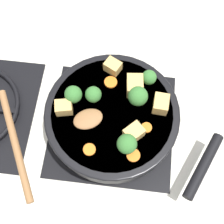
% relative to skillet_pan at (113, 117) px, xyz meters
% --- Properties ---
extents(ground_plane, '(2.40, 2.40, 0.00)m').
position_rel_skillet_pan_xyz_m(ground_plane, '(0.00, 0.00, -0.06)').
color(ground_plane, silver).
extents(front_burner_grate, '(0.31, 0.31, 0.03)m').
position_rel_skillet_pan_xyz_m(front_burner_grate, '(0.00, 0.00, -0.05)').
color(front_burner_grate, black).
rests_on(front_burner_grate, ground_plane).
extents(skillet_pan, '(0.34, 0.42, 0.06)m').
position_rel_skillet_pan_xyz_m(skillet_pan, '(0.00, 0.00, 0.00)').
color(skillet_pan, black).
rests_on(skillet_pan, front_burner_grate).
extents(wooden_spoon, '(0.25, 0.26, 0.02)m').
position_rel_skillet_pan_xyz_m(wooden_spoon, '(-0.07, 0.14, 0.03)').
color(wooden_spoon, olive).
rests_on(wooden_spoon, skillet_pan).
extents(tofu_cube_center_large, '(0.04, 0.04, 0.03)m').
position_rel_skillet_pan_xyz_m(tofu_cube_center_large, '(-0.01, 0.11, 0.04)').
color(tofu_cube_center_large, tan).
rests_on(tofu_cube_center_large, skillet_pan).
extents(tofu_cube_near_handle, '(0.04, 0.05, 0.03)m').
position_rel_skillet_pan_xyz_m(tofu_cube_near_handle, '(0.11, 0.01, 0.04)').
color(tofu_cube_near_handle, tan).
rests_on(tofu_cube_near_handle, skillet_pan).
extents(tofu_cube_east_chunk, '(0.05, 0.04, 0.04)m').
position_rel_skillet_pan_xyz_m(tofu_cube_east_chunk, '(0.07, -0.04, 0.05)').
color(tofu_cube_east_chunk, tan).
rests_on(tofu_cube_east_chunk, skillet_pan).
extents(tofu_cube_west_chunk, '(0.05, 0.05, 0.03)m').
position_rel_skillet_pan_xyz_m(tofu_cube_west_chunk, '(-0.05, -0.05, 0.04)').
color(tofu_cube_west_chunk, tan).
rests_on(tofu_cube_west_chunk, skillet_pan).
extents(tofu_cube_back_piece, '(0.04, 0.04, 0.03)m').
position_rel_skillet_pan_xyz_m(tofu_cube_back_piece, '(0.03, -0.11, 0.04)').
color(tofu_cube_back_piece, tan).
rests_on(tofu_cube_back_piece, skillet_pan).
extents(broccoli_floret_near_spoon, '(0.03, 0.03, 0.04)m').
position_rel_skillet_pan_xyz_m(broccoli_floret_near_spoon, '(0.09, -0.07, 0.05)').
color(broccoli_floret_near_spoon, '#709956').
rests_on(broccoli_floret_near_spoon, skillet_pan).
extents(broccoli_floret_center_top, '(0.04, 0.04, 0.04)m').
position_rel_skillet_pan_xyz_m(broccoli_floret_center_top, '(0.03, 0.05, 0.05)').
color(broccoli_floret_center_top, '#709956').
rests_on(broccoli_floret_center_top, skillet_pan).
extents(broccoli_floret_east_rim, '(0.05, 0.05, 0.05)m').
position_rel_skillet_pan_xyz_m(broccoli_floret_east_rim, '(0.03, -0.05, 0.06)').
color(broccoli_floret_east_rim, '#709956').
rests_on(broccoli_floret_east_rim, skillet_pan).
extents(broccoli_floret_west_rim, '(0.04, 0.04, 0.05)m').
position_rel_skillet_pan_xyz_m(broccoli_floret_west_rim, '(0.02, 0.09, 0.05)').
color(broccoli_floret_west_rim, '#709956').
rests_on(broccoli_floret_west_rim, skillet_pan).
extents(broccoli_floret_north_edge, '(0.04, 0.04, 0.05)m').
position_rel_skillet_pan_xyz_m(broccoli_floret_north_edge, '(-0.08, -0.04, 0.06)').
color(broccoli_floret_north_edge, '#709956').
rests_on(broccoli_floret_north_edge, skillet_pan).
extents(carrot_slice_orange_thin, '(0.02, 0.02, 0.01)m').
position_rel_skillet_pan_xyz_m(carrot_slice_orange_thin, '(-0.03, -0.08, 0.03)').
color(carrot_slice_orange_thin, orange).
rests_on(carrot_slice_orange_thin, skillet_pan).
extents(carrot_slice_near_center, '(0.03, 0.03, 0.01)m').
position_rel_skillet_pan_xyz_m(carrot_slice_near_center, '(0.08, 0.01, 0.03)').
color(carrot_slice_near_center, orange).
rests_on(carrot_slice_near_center, skillet_pan).
extents(carrot_slice_edge_slice, '(0.03, 0.03, 0.01)m').
position_rel_skillet_pan_xyz_m(carrot_slice_edge_slice, '(-0.10, -0.06, 0.03)').
color(carrot_slice_edge_slice, orange).
rests_on(carrot_slice_edge_slice, skillet_pan).
extents(carrot_slice_under_broccoli, '(0.03, 0.03, 0.01)m').
position_rel_skillet_pan_xyz_m(carrot_slice_under_broccoli, '(-0.09, 0.04, 0.03)').
color(carrot_slice_under_broccoli, orange).
rests_on(carrot_slice_under_broccoli, skillet_pan).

